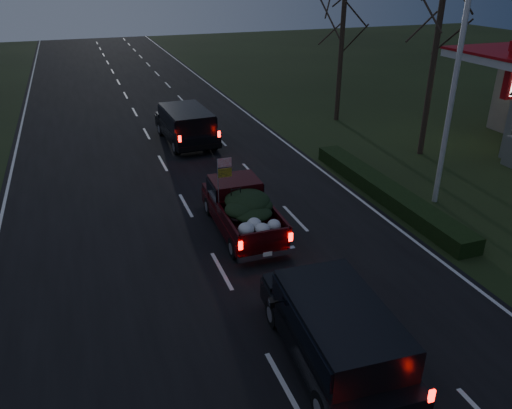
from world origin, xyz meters
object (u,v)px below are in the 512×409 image
object	(u,v)px
lead_suv	(186,122)
rear_suv	(337,328)
pickup_truck	(242,206)
light_pole	(458,61)

from	to	relation	value
lead_suv	rear_suv	bearing A→B (deg)	-93.79
lead_suv	pickup_truck	bearing A→B (deg)	-94.30
light_pole	pickup_truck	bearing A→B (deg)	177.59
light_pole	pickup_truck	size ratio (longest dim) A/B	1.92
light_pole	lead_suv	xyz separation A→B (m)	(-7.69, 10.61, -4.33)
pickup_truck	light_pole	bearing A→B (deg)	-1.36
light_pole	rear_suv	bearing A→B (deg)	-140.32
lead_suv	rear_suv	distance (m)	17.36
light_pole	rear_suv	distance (m)	11.44
light_pole	rear_suv	size ratio (longest dim) A/B	1.81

